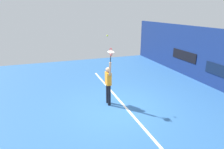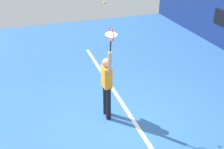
% 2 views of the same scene
% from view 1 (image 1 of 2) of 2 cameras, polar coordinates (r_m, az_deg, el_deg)
% --- Properties ---
extents(ground_plane, '(18.00, 18.00, 0.00)m').
position_cam_1_polar(ground_plane, '(8.51, 1.23, -9.65)').
color(ground_plane, '#2D609E').
extents(sponsor_banner_center, '(2.20, 0.03, 0.60)m').
position_cam_1_polar(sponsor_banner_center, '(11.30, 29.46, 0.74)').
color(sponsor_banner_center, '#0C1933').
extents(sponsor_banner_portside, '(2.20, 0.03, 0.60)m').
position_cam_1_polar(sponsor_banner_portside, '(13.34, 20.14, 5.18)').
color(sponsor_banner_portside, black).
extents(court_baseline, '(10.00, 0.10, 0.01)m').
position_cam_1_polar(court_baseline, '(8.64, 3.69, -9.20)').
color(court_baseline, white).
rests_on(court_baseline, ground_plane).
extents(tennis_player, '(0.58, 0.31, 1.99)m').
position_cam_1_polar(tennis_player, '(8.45, -1.06, -2.36)').
color(tennis_player, black).
rests_on(tennis_player, ground_plane).
extents(tennis_racket, '(0.36, 0.27, 0.62)m').
position_cam_1_polar(tennis_racket, '(7.74, -0.33, 6.35)').
color(tennis_racket, black).
extents(tennis_ball, '(0.07, 0.07, 0.07)m').
position_cam_1_polar(tennis_ball, '(8.05, -1.38, 11.21)').
color(tennis_ball, '#CCE033').
extents(spare_ball, '(0.07, 0.07, 0.07)m').
position_cam_1_polar(spare_ball, '(10.48, -1.53, -3.91)').
color(spare_ball, '#CCE033').
rests_on(spare_ball, ground_plane).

